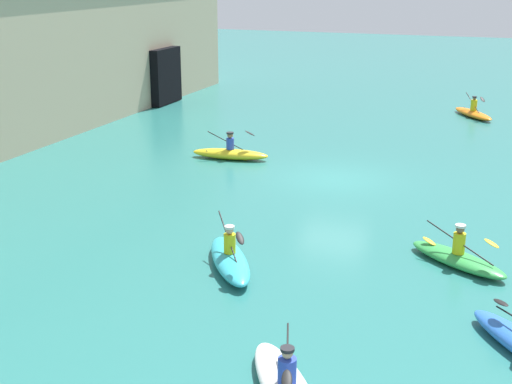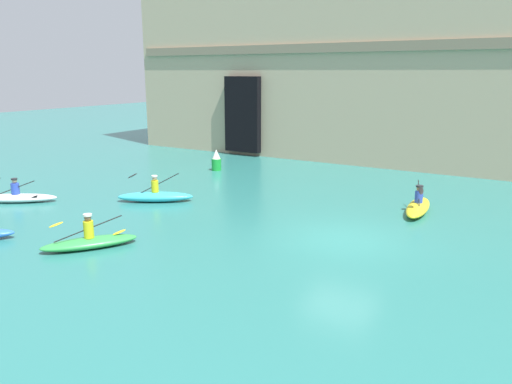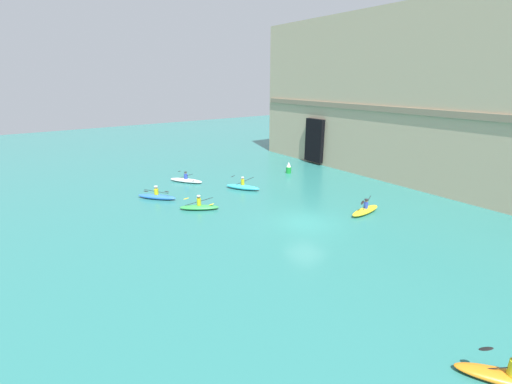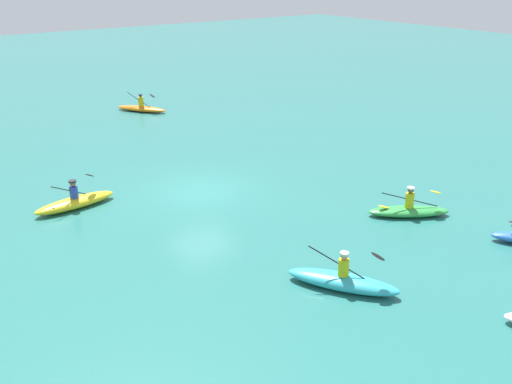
% 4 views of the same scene
% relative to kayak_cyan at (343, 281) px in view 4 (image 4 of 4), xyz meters
% --- Properties ---
extents(ground_plane, '(120.00, 120.00, 0.00)m').
position_rel_kayak_cyan_xyz_m(ground_plane, '(8.82, -0.52, -0.24)').
color(ground_plane, '#28706B').
extents(kayak_cyan, '(3.17, 2.45, 1.28)m').
position_rel_kayak_cyan_xyz_m(kayak_cyan, '(0.00, 0.00, 0.00)').
color(kayak_cyan, '#33B2C6').
rests_on(kayak_cyan, ground).
extents(kayak_green, '(2.37, 2.94, 1.12)m').
position_rel_kayak_cyan_xyz_m(kayak_green, '(2.23, -5.48, -0.03)').
color(kayak_green, green).
rests_on(kayak_green, ground).
extents(kayak_yellow, '(1.12, 3.21, 1.20)m').
position_rel_kayak_cyan_xyz_m(kayak_yellow, '(10.13, 4.19, -0.00)').
color(kayak_yellow, yellow).
rests_on(kayak_yellow, ground).
extents(kayak_orange, '(3.17, 2.53, 1.19)m').
position_rel_kayak_cyan_xyz_m(kayak_orange, '(22.40, -4.34, -0.03)').
color(kayak_orange, orange).
rests_on(kayak_orange, ground).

